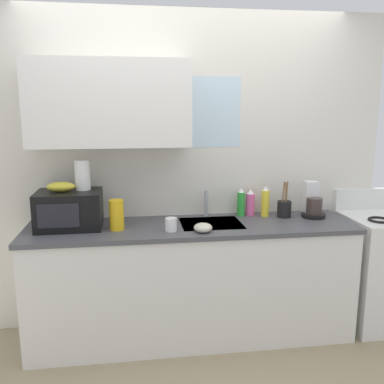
{
  "coord_description": "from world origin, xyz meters",
  "views": [
    {
      "loc": [
        -0.43,
        -3.01,
        1.76
      ],
      "look_at": [
        0.0,
        0.0,
        1.15
      ],
      "focal_mm": 39.36,
      "sensor_mm": 36.0,
      "label": 1
    }
  ],
  "objects_px": {
    "paper_towel_roll": "(83,175)",
    "small_bowl": "(203,228)",
    "dish_soap_bottle_yellow": "(265,202)",
    "dish_soap_bottle_pink": "(250,203)",
    "stove_range": "(381,269)",
    "microwave": "(69,210)",
    "banana_bunch": "(61,187)",
    "mug_white": "(171,224)",
    "utensil_crock": "(284,208)",
    "dish_soap_bottle_green": "(241,203)",
    "coffee_maker": "(312,204)",
    "cereal_canister": "(117,215)"
  },
  "relations": [
    {
      "from": "paper_towel_roll",
      "to": "small_bowl",
      "type": "relative_size",
      "value": 1.69
    },
    {
      "from": "dish_soap_bottle_yellow",
      "to": "dish_soap_bottle_pink",
      "type": "bearing_deg",
      "value": 157.16
    },
    {
      "from": "stove_range",
      "to": "dish_soap_bottle_yellow",
      "type": "distance_m",
      "value": 1.12
    },
    {
      "from": "microwave",
      "to": "banana_bunch",
      "type": "distance_m",
      "value": 0.18
    },
    {
      "from": "mug_white",
      "to": "small_bowl",
      "type": "relative_size",
      "value": 0.73
    },
    {
      "from": "stove_range",
      "to": "utensil_crock",
      "type": "bearing_deg",
      "value": 171.83
    },
    {
      "from": "paper_towel_roll",
      "to": "dish_soap_bottle_yellow",
      "type": "distance_m",
      "value": 1.44
    },
    {
      "from": "utensil_crock",
      "to": "mug_white",
      "type": "bearing_deg",
      "value": -164.44
    },
    {
      "from": "dish_soap_bottle_pink",
      "to": "utensil_crock",
      "type": "xyz_separation_m",
      "value": [
        0.25,
        -0.09,
        -0.03
      ]
    },
    {
      "from": "mug_white",
      "to": "dish_soap_bottle_yellow",
      "type": "bearing_deg",
      "value": 21.22
    },
    {
      "from": "dish_soap_bottle_yellow",
      "to": "microwave",
      "type": "bearing_deg",
      "value": -175.54
    },
    {
      "from": "paper_towel_roll",
      "to": "small_bowl",
      "type": "xyz_separation_m",
      "value": [
        0.84,
        -0.3,
        -0.35
      ]
    },
    {
      "from": "paper_towel_roll",
      "to": "mug_white",
      "type": "relative_size",
      "value": 2.32
    },
    {
      "from": "dish_soap_bottle_green",
      "to": "utensil_crock",
      "type": "xyz_separation_m",
      "value": [
        0.33,
        -0.09,
        -0.04
      ]
    },
    {
      "from": "coffee_maker",
      "to": "dish_soap_bottle_green",
      "type": "bearing_deg",
      "value": 169.83
    },
    {
      "from": "paper_towel_roll",
      "to": "utensil_crock",
      "type": "relative_size",
      "value": 0.76
    },
    {
      "from": "dish_soap_bottle_pink",
      "to": "dish_soap_bottle_yellow",
      "type": "height_order",
      "value": "dish_soap_bottle_yellow"
    },
    {
      "from": "utensil_crock",
      "to": "microwave",
      "type": "bearing_deg",
      "value": -177.53
    },
    {
      "from": "microwave",
      "to": "cereal_canister",
      "type": "height_order",
      "value": "microwave"
    },
    {
      "from": "stove_range",
      "to": "coffee_maker",
      "type": "bearing_deg",
      "value": 169.75
    },
    {
      "from": "banana_bunch",
      "to": "paper_towel_roll",
      "type": "xyz_separation_m",
      "value": [
        0.15,
        0.05,
        0.08
      ]
    },
    {
      "from": "stove_range",
      "to": "banana_bunch",
      "type": "relative_size",
      "value": 5.4
    },
    {
      "from": "dish_soap_bottle_pink",
      "to": "cereal_canister",
      "type": "xyz_separation_m",
      "value": [
        -1.06,
        -0.26,
        0.01
      ]
    },
    {
      "from": "paper_towel_roll",
      "to": "dish_soap_bottle_pink",
      "type": "xyz_separation_m",
      "value": [
        1.3,
        0.11,
        -0.28
      ]
    },
    {
      "from": "dish_soap_bottle_pink",
      "to": "mug_white",
      "type": "distance_m",
      "value": 0.77
    },
    {
      "from": "stove_range",
      "to": "utensil_crock",
      "type": "relative_size",
      "value": 3.74
    },
    {
      "from": "dish_soap_bottle_yellow",
      "to": "small_bowl",
      "type": "bearing_deg",
      "value": -147.22
    },
    {
      "from": "dish_soap_bottle_green",
      "to": "coffee_maker",
      "type": "bearing_deg",
      "value": -10.17
    },
    {
      "from": "microwave",
      "to": "mug_white",
      "type": "bearing_deg",
      "value": -14.61
    },
    {
      "from": "dish_soap_bottle_green",
      "to": "cereal_canister",
      "type": "relative_size",
      "value": 1.05
    },
    {
      "from": "cereal_canister",
      "to": "dish_soap_bottle_pink",
      "type": "bearing_deg",
      "value": 13.91
    },
    {
      "from": "paper_towel_roll",
      "to": "coffee_maker",
      "type": "relative_size",
      "value": 0.79
    },
    {
      "from": "dish_soap_bottle_green",
      "to": "small_bowl",
      "type": "relative_size",
      "value": 1.76
    },
    {
      "from": "stove_range",
      "to": "banana_bunch",
      "type": "height_order",
      "value": "banana_bunch"
    },
    {
      "from": "dish_soap_bottle_green",
      "to": "utensil_crock",
      "type": "bearing_deg",
      "value": -15.04
    },
    {
      "from": "microwave",
      "to": "mug_white",
      "type": "distance_m",
      "value": 0.75
    },
    {
      "from": "microwave",
      "to": "dish_soap_bottle_green",
      "type": "relative_size",
      "value": 2.01
    },
    {
      "from": "paper_towel_roll",
      "to": "coffee_maker",
      "type": "bearing_deg",
      "value": 0.27
    },
    {
      "from": "banana_bunch",
      "to": "utensil_crock",
      "type": "relative_size",
      "value": 0.69
    },
    {
      "from": "dish_soap_bottle_pink",
      "to": "coffee_maker",
      "type": "bearing_deg",
      "value": -12.19
    },
    {
      "from": "dish_soap_bottle_yellow",
      "to": "utensil_crock",
      "type": "xyz_separation_m",
      "value": [
        0.14,
        -0.05,
        -0.05
      ]
    },
    {
      "from": "cereal_canister",
      "to": "dish_soap_bottle_green",
      "type": "bearing_deg",
      "value": 14.79
    },
    {
      "from": "dish_soap_bottle_yellow",
      "to": "mug_white",
      "type": "distance_m",
      "value": 0.85
    },
    {
      "from": "dish_soap_bottle_green",
      "to": "mug_white",
      "type": "relative_size",
      "value": 2.41
    },
    {
      "from": "banana_bunch",
      "to": "stove_range",
      "type": "bearing_deg",
      "value": -1.06
    },
    {
      "from": "small_bowl",
      "to": "dish_soap_bottle_green",
      "type": "bearing_deg",
      "value": 47.12
    },
    {
      "from": "microwave",
      "to": "utensil_crock",
      "type": "relative_size",
      "value": 1.59
    },
    {
      "from": "dish_soap_bottle_pink",
      "to": "cereal_canister",
      "type": "distance_m",
      "value": 1.09
    },
    {
      "from": "stove_range",
      "to": "utensil_crock",
      "type": "distance_m",
      "value": 0.97
    },
    {
      "from": "utensil_crock",
      "to": "small_bowl",
      "type": "relative_size",
      "value": 2.22
    }
  ]
}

